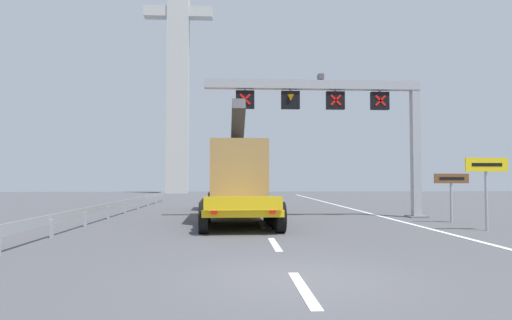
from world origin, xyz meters
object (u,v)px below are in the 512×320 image
overhead_lane_gantry (342,107)px  tourist_info_sign_brown (451,185)px  heavy_haul_truck_yellow (235,177)px  exit_sign_yellow (486,175)px  bridge_pylon_distant (178,44)px

overhead_lane_gantry → tourist_info_sign_brown: size_ratio=5.13×
heavy_haul_truck_yellow → exit_sign_yellow: heavy_haul_truck_yellow is taller
overhead_lane_gantry → tourist_info_sign_brown: overhead_lane_gantry is taller
heavy_haul_truck_yellow → exit_sign_yellow: 11.69m
overhead_lane_gantry → tourist_info_sign_brown: bearing=-33.1°
heavy_haul_truck_yellow → exit_sign_yellow: (9.24, -7.15, 0.07)m
overhead_lane_gantry → exit_sign_yellow: 7.70m
bridge_pylon_distant → tourist_info_sign_brown: bearing=-66.9°
bridge_pylon_distant → heavy_haul_truck_yellow: bearing=-78.2°
exit_sign_yellow → tourist_info_sign_brown: bearing=86.5°
exit_sign_yellow → bridge_pylon_distant: size_ratio=0.07×
heavy_haul_truck_yellow → tourist_info_sign_brown: (9.42, -4.17, -0.36)m
overhead_lane_gantry → exit_sign_yellow: (3.95, -5.67, -3.40)m
tourist_info_sign_brown → bridge_pylon_distant: size_ratio=0.06×
overhead_lane_gantry → bridge_pylon_distant: bearing=109.0°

